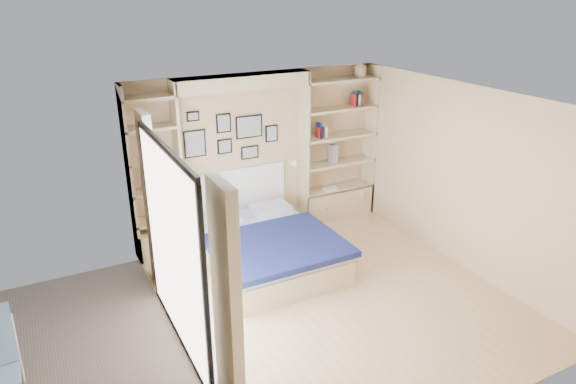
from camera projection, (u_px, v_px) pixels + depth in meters
ground at (333, 295)px, 6.52m from camera, size 4.50×4.50×0.00m
room_shell at (255, 183)px, 7.21m from camera, size 4.50×4.50×4.50m
bed at (266, 248)px, 7.12m from camera, size 1.71×2.22×1.07m
photo_gallery at (230, 135)px, 7.56m from camera, size 1.48×0.02×0.82m
reading_lamps at (247, 170)px, 7.63m from camera, size 1.92×0.12×0.15m
shelf_decor at (326, 120)px, 8.06m from camera, size 3.50×0.23×2.03m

